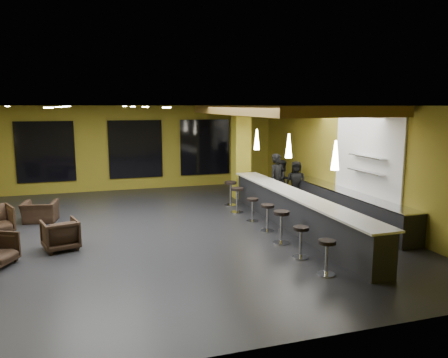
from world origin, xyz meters
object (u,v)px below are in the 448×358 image
object	(u,v)px
staff_b	(283,181)
armchair_d	(40,212)
armchair_b	(60,235)
bar_stool_0	(327,253)
pendant_2	(257,139)
staff_a	(277,181)
pendant_0	(335,155)
pendant_1	(289,146)
staff_c	(296,182)
bar_stool_6	(231,190)
bar_stool_3	(268,214)
bar_stool_1	(301,238)
bar_counter	(295,212)
prep_counter	(346,206)
bar_stool_4	(253,207)
column	(241,152)
bar_stool_2	(281,223)
bar_stool_5	(237,197)

from	to	relation	value
staff_b	armchair_d	xyz separation A→B (m)	(-8.29, -0.46, -0.45)
armchair_b	bar_stool_0	size ratio (longest dim) A/B	1.09
pendant_2	armchair_d	size ratio (longest dim) A/B	0.72
staff_a	pendant_0	bearing A→B (deg)	-120.02
pendant_1	staff_c	xyz separation A→B (m)	(1.54, 2.53, -1.58)
staff_a	bar_stool_6	world-z (taller)	staff_a
bar_stool_3	bar_stool_1	bearing A→B (deg)	-92.91
bar_counter	prep_counter	distance (m)	2.06
pendant_2	bar_stool_3	bearing A→B (deg)	-105.63
bar_stool_0	pendant_0	bearing A→B (deg)	54.98
staff_b	armchair_d	bearing A→B (deg)	173.90
staff_b	bar_stool_3	xyz separation A→B (m)	(-2.09, -3.47, -0.27)
bar_stool_0	bar_stool_4	bearing A→B (deg)	89.25
column	bar_stool_6	bearing A→B (deg)	-123.59
bar_counter	staff_c	xyz separation A→B (m)	(1.54, 3.03, 0.27)
armchair_b	armchair_d	size ratio (longest dim) A/B	0.85
bar_stool_1	bar_stool_4	size ratio (longest dim) A/B	1.03
bar_stool_4	bar_stool_6	world-z (taller)	bar_stool_6
staff_b	bar_stool_1	world-z (taller)	staff_b
column	bar_stool_0	bearing A→B (deg)	-96.61
pendant_1	staff_b	size ratio (longest dim) A/B	0.46
staff_a	bar_stool_2	size ratio (longest dim) A/B	2.21
staff_c	bar_stool_0	world-z (taller)	staff_c
pendant_1	staff_b	distance (m)	3.61
bar_stool_4	bar_stool_0	bearing A→B (deg)	-90.75
bar_stool_1	bar_stool_5	size ratio (longest dim) A/B	0.89
staff_b	armchair_d	size ratio (longest dim) A/B	1.58
bar_stool_4	pendant_2	bearing A→B (deg)	65.43
staff_b	bar_stool_6	size ratio (longest dim) A/B	1.77
bar_counter	bar_stool_1	distance (m)	2.40
armchair_d	bar_stool_4	bearing A→B (deg)	172.05
staff_b	armchair_b	xyz separation A→B (m)	(-7.56, -3.38, -0.39)
prep_counter	bar_stool_4	bearing A→B (deg)	167.68
armchair_b	staff_a	bearing A→B (deg)	-175.38
armchair_d	bar_stool_3	distance (m)	6.90
bar_stool_2	bar_stool_6	world-z (taller)	bar_stool_6
staff_b	pendant_1	bearing A→B (deg)	-122.04
bar_stool_2	bar_stool_3	world-z (taller)	bar_stool_2
bar_stool_3	bar_stool_5	xyz separation A→B (m)	(-0.11, 2.29, 0.04)
prep_counter	bar_stool_6	bearing A→B (deg)	134.60
bar_counter	armchair_b	world-z (taller)	bar_counter
bar_counter	bar_stool_6	size ratio (longest dim) A/B	9.21
staff_c	armchair_b	world-z (taller)	staff_c
pendant_2	bar_stool_2	bearing A→B (deg)	-102.72
staff_c	column	bearing A→B (deg)	154.71
staff_b	bar_stool_0	xyz separation A→B (m)	(-2.17, -6.80, -0.28)
bar_stool_4	staff_b	bearing A→B (deg)	48.23
pendant_2	bar_stool_1	bearing A→B (deg)	-100.31
bar_stool_2	bar_stool_6	bearing A→B (deg)	88.73
pendant_1	bar_stool_2	size ratio (longest dim) A/B	0.82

